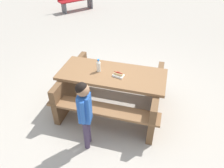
% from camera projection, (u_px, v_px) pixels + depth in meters
% --- Properties ---
extents(ground_plane, '(30.00, 30.00, 0.00)m').
position_uv_depth(ground_plane, '(112.00, 106.00, 3.97)').
color(ground_plane, '#ADA599').
rests_on(ground_plane, ground).
extents(picnic_table, '(2.01, 1.68, 0.75)m').
position_uv_depth(picnic_table, '(112.00, 88.00, 3.71)').
color(picnic_table, brown).
rests_on(picnic_table, ground).
extents(soda_bottle, '(0.07, 0.07, 0.23)m').
position_uv_depth(soda_bottle, '(99.00, 66.00, 3.51)').
color(soda_bottle, silver).
rests_on(soda_bottle, picnic_table).
extents(hotdog_tray, '(0.21, 0.17, 0.08)m').
position_uv_depth(hotdog_tray, '(118.00, 75.00, 3.43)').
color(hotdog_tray, white).
rests_on(hotdog_tray, picnic_table).
extents(child_in_coat, '(0.18, 0.29, 1.17)m').
position_uv_depth(child_in_coat, '(85.00, 108.00, 2.83)').
color(child_in_coat, '#3F334C').
rests_on(child_in_coat, ground).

